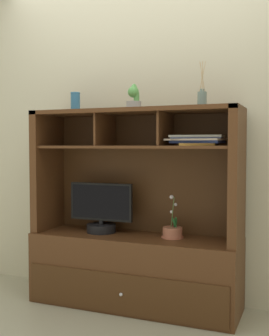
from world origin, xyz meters
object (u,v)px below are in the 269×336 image
(potted_succulent, at_px, (134,98))
(tv_monitor, at_px, (101,212))
(magazine_stack_left, at_px, (197,140))
(ceramic_vase, at_px, (75,102))
(potted_orchid, at_px, (173,232))
(media_console, at_px, (135,246))
(diffuser_bottle, at_px, (202,99))

(potted_succulent, bearing_deg, tv_monitor, 175.03)
(magazine_stack_left, bearing_deg, ceramic_vase, 175.85)
(potted_orchid, bearing_deg, media_console, -175.75)
(diffuser_bottle, height_order, ceramic_vase, diffuser_bottle)
(potted_orchid, distance_m, ceramic_vase, 1.24)
(tv_monitor, distance_m, potted_succulent, 0.89)
(tv_monitor, bearing_deg, media_console, -0.83)
(ceramic_vase, bearing_deg, media_console, -1.31)
(tv_monitor, distance_m, magazine_stack_left, 0.94)
(potted_orchid, xyz_separation_m, diffuser_bottle, (0.22, -0.05, 0.94))
(diffuser_bottle, xyz_separation_m, ceramic_vase, (-1.00, 0.04, 0.02))
(media_console, relative_size, magazine_stack_left, 3.78)
(potted_succulent, relative_size, ceramic_vase, 1.26)
(tv_monitor, xyz_separation_m, diffuser_bottle, (0.78, -0.03, 0.83))
(media_console, distance_m, tv_monitor, 0.37)
(media_console, distance_m, diffuser_bottle, 1.17)
(media_console, xyz_separation_m, potted_succulent, (0.00, -0.02, 1.09))
(potted_orchid, height_order, magazine_stack_left, magazine_stack_left)
(magazine_stack_left, bearing_deg, potted_succulent, 175.32)
(tv_monitor, xyz_separation_m, magazine_stack_left, (0.76, -0.06, 0.55))
(tv_monitor, relative_size, magazine_stack_left, 1.24)
(ceramic_vase, bearing_deg, diffuser_bottle, -2.03)
(media_console, bearing_deg, tv_monitor, 179.17)
(media_console, height_order, ceramic_vase, ceramic_vase)
(potted_succulent, bearing_deg, media_console, 91.78)
(potted_orchid, relative_size, diffuser_bottle, 1.01)
(potted_succulent, distance_m, ceramic_vase, 0.50)
(media_console, relative_size, potted_succulent, 8.26)
(tv_monitor, relative_size, potted_orchid, 1.64)
(tv_monitor, relative_size, ceramic_vase, 3.42)
(potted_succulent, height_order, ceramic_vase, potted_succulent)
(tv_monitor, distance_m, diffuser_bottle, 1.14)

